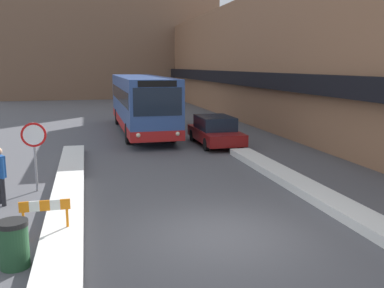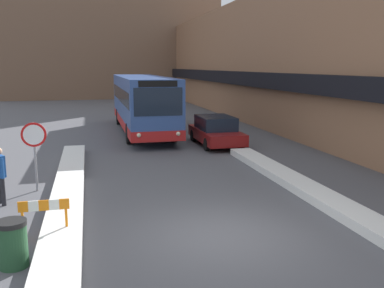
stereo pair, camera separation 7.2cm
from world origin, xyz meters
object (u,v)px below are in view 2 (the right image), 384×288
city_bus (142,102)px  parked_car_front (216,131)px  stop_sign (34,142)px  trash_bin (13,244)px  construction_barricade (44,212)px

city_bus → parked_car_front: 5.91m
city_bus → stop_sign: size_ratio=5.54×
parked_car_front → trash_bin: (-7.64, -11.67, -0.23)m
stop_sign → construction_barricade: 4.28m
trash_bin → construction_barricade: size_ratio=0.86×
trash_bin → construction_barricade: (0.49, 1.23, 0.19)m
parked_car_front → trash_bin: size_ratio=4.54×
trash_bin → construction_barricade: trash_bin is taller
construction_barricade → trash_bin: bearing=-111.6°
city_bus → stop_sign: city_bus is taller
parked_car_front → trash_bin: bearing=-123.2°
construction_barricade → city_bus: bearing=75.0°
construction_barricade → parked_car_front: bearing=55.6°
parked_car_front → stop_sign: (-7.78, -6.31, 0.86)m
city_bus → trash_bin: (-4.61, -16.64, -1.30)m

